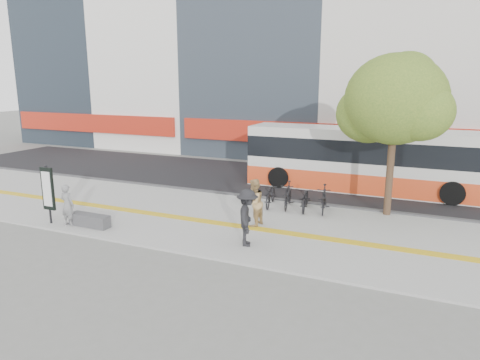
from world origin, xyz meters
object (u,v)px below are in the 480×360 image
at_px(seated_woman, 67,205).
at_px(pedestrian_tan, 254,203).
at_px(bus, 364,161).
at_px(bench, 90,220).
at_px(pedestrian_dark, 247,218).
at_px(signboard, 48,190).
at_px(street_tree, 395,101).

distance_m(seated_woman, pedestrian_tan, 6.82).
height_order(bus, seated_woman, bus).
height_order(bench, pedestrian_dark, pedestrian_dark).
bearing_deg(bus, pedestrian_tan, -111.36).
height_order(signboard, bus, bus).
height_order(signboard, seated_woman, signboard).
distance_m(bus, pedestrian_tan, 7.77).
bearing_deg(signboard, bus, 45.35).
bearing_deg(pedestrian_tan, signboard, -59.16).
height_order(street_tree, pedestrian_tan, street_tree).
distance_m(signboard, street_tree, 13.40).
xyz_separation_m(bench, signboard, (-1.60, -0.31, 1.06)).
height_order(seated_woman, pedestrian_dark, pedestrian_dark).
relative_size(street_tree, pedestrian_tan, 3.60).
height_order(bench, bus, bus).
xyz_separation_m(signboard, street_tree, (11.38, 6.33, 3.15)).
distance_m(signboard, pedestrian_tan, 7.60).
bearing_deg(pedestrian_dark, seated_woman, 77.04).
bearing_deg(bus, seated_woman, -132.50).
height_order(signboard, street_tree, street_tree).
bearing_deg(pedestrian_tan, bus, 167.95).
height_order(bench, signboard, signboard).
distance_m(street_tree, bus, 5.01).
bearing_deg(bench, pedestrian_tan, 24.42).
distance_m(street_tree, pedestrian_tan, 6.62).
bearing_deg(signboard, pedestrian_tan, 21.53).
bearing_deg(seated_woman, signboard, 5.31).
xyz_separation_m(signboard, pedestrian_tan, (7.06, 2.79, -0.41)).
bearing_deg(pedestrian_tan, seated_woman, -57.39).
bearing_deg(signboard, pedestrian_dark, 6.83).
height_order(bus, pedestrian_dark, bus).
bearing_deg(street_tree, pedestrian_tan, -140.65).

